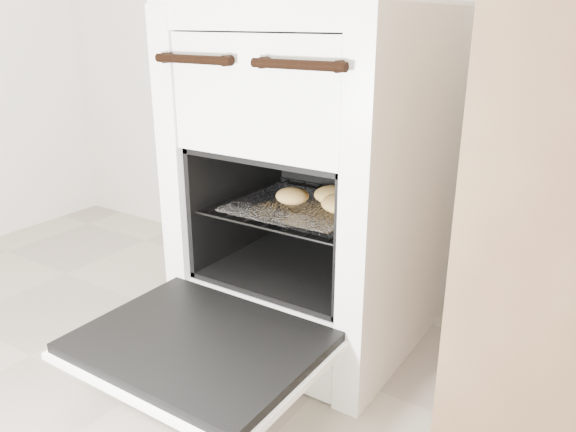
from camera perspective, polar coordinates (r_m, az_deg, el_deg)
name	(u,v)px	position (r m, az deg, el deg)	size (l,w,h in m)	color
stove	(317,185)	(1.39, 2.94, 3.21)	(0.53, 0.59, 0.82)	white
oven_door	(199,345)	(1.15, -9.02, -12.86)	(0.48, 0.37, 0.03)	black
oven_rack	(304,206)	(1.36, 1.65, 1.00)	(0.39, 0.37, 0.01)	black
foil_sheet	(300,206)	(1.34, 1.25, 1.02)	(0.30, 0.27, 0.01)	white
baked_rolls	(328,198)	(1.32, 4.06, 1.80)	(0.26, 0.17, 0.04)	tan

